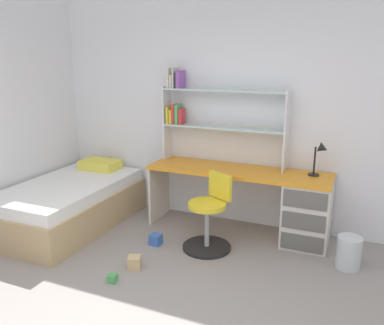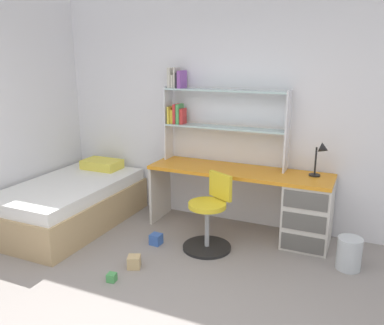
% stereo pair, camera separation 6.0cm
% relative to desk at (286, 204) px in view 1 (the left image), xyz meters
% --- Properties ---
extents(room_shell, '(5.99, 6.23, 2.76)m').
position_rel_desk_xyz_m(room_shell, '(-1.84, -1.01, 0.95)').
color(room_shell, silver).
rests_on(room_shell, ground_plane).
extents(desk, '(2.07, 0.57, 0.75)m').
position_rel_desk_xyz_m(desk, '(0.00, 0.00, 0.00)').
color(desk, orange).
rests_on(desk, ground_plane).
extents(bookshelf_hutch, '(1.48, 0.22, 1.12)m').
position_rel_desk_xyz_m(bookshelf_hutch, '(-1.01, 0.17, 0.96)').
color(bookshelf_hutch, silver).
rests_on(bookshelf_hutch, desk).
extents(desk_lamp, '(0.20, 0.17, 0.38)m').
position_rel_desk_xyz_m(desk_lamp, '(0.31, 0.07, 0.58)').
color(desk_lamp, black).
rests_on(desk_lamp, desk).
extents(swivel_chair, '(0.52, 0.52, 0.81)m').
position_rel_desk_xyz_m(swivel_chair, '(-0.71, -0.53, -0.10)').
color(swivel_chair, black).
rests_on(swivel_chair, ground_plane).
extents(bed_platform, '(1.07, 1.84, 0.66)m').
position_rel_desk_xyz_m(bed_platform, '(-2.49, -0.62, -0.16)').
color(bed_platform, tan).
rests_on(bed_platform, ground_plane).
extents(waste_bin, '(0.24, 0.24, 0.32)m').
position_rel_desk_xyz_m(waste_bin, '(0.69, -0.38, -0.27)').
color(waste_bin, silver).
rests_on(waste_bin, ground_plane).
extents(toy_block_natural_0, '(0.16, 0.16, 0.12)m').
position_rel_desk_xyz_m(toy_block_natural_0, '(-1.22, -1.22, -0.37)').
color(toy_block_natural_0, tan).
rests_on(toy_block_natural_0, ground_plane).
extents(toy_block_green_1, '(0.09, 0.09, 0.08)m').
position_rel_desk_xyz_m(toy_block_green_1, '(-1.27, -1.52, -0.39)').
color(toy_block_green_1, '#479E51').
rests_on(toy_block_green_1, ground_plane).
extents(toy_block_blue_2, '(0.12, 0.12, 0.12)m').
position_rel_desk_xyz_m(toy_block_blue_2, '(-1.27, -0.69, -0.37)').
color(toy_block_blue_2, '#3860B7').
rests_on(toy_block_blue_2, ground_plane).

